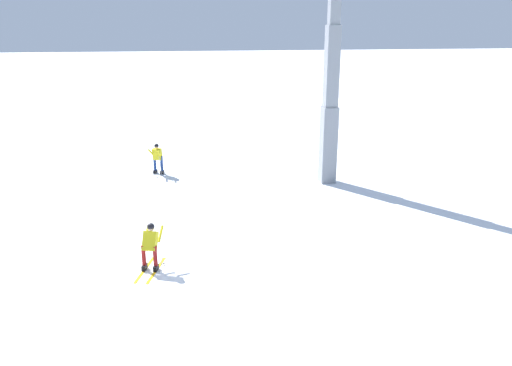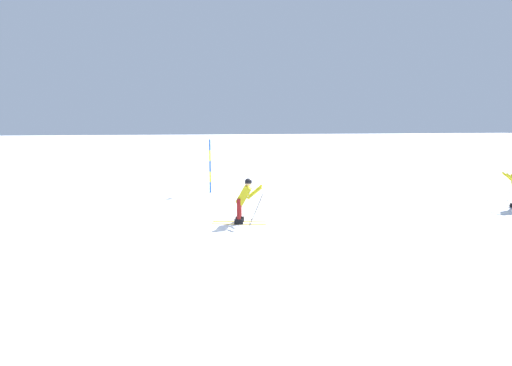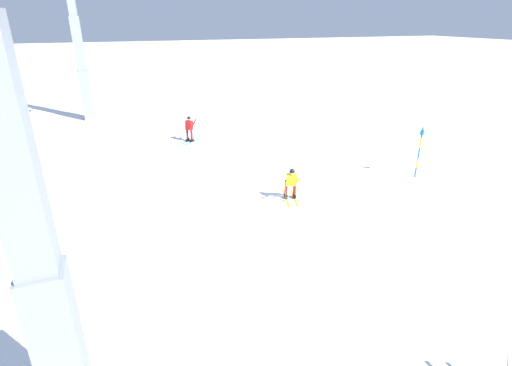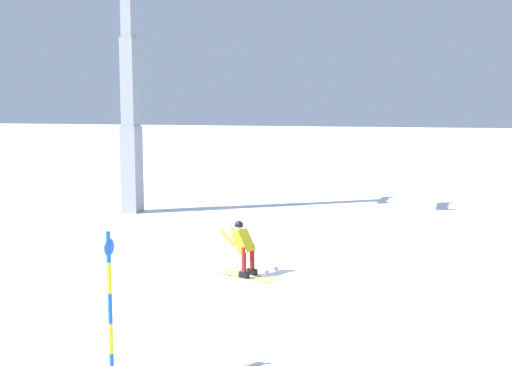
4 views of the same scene
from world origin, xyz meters
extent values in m
plane|color=white|center=(0.00, 0.00, 0.00)|extent=(260.00, 260.00, 0.00)
cube|color=yellow|center=(0.97, 0.11, 0.01)|extent=(1.73, 0.60, 0.01)
cube|color=black|center=(0.97, 0.11, 0.09)|extent=(0.30, 0.19, 0.16)
cylinder|color=maroon|center=(0.97, 0.11, 0.50)|extent=(0.13, 0.13, 0.66)
cube|color=yellow|center=(1.07, 0.46, 0.01)|extent=(1.73, 0.60, 0.01)
cube|color=black|center=(1.07, 0.46, 0.09)|extent=(0.30, 0.19, 0.16)
cylinder|color=maroon|center=(1.07, 0.46, 0.50)|extent=(0.13, 0.13, 0.66)
cube|color=gold|center=(0.88, 0.33, 0.92)|extent=(0.62, 0.55, 0.66)
sphere|color=beige|center=(0.74, 0.37, 1.32)|extent=(0.22, 0.22, 0.22)
sphere|color=black|center=(0.74, 0.37, 1.35)|extent=(0.24, 0.24, 0.24)
cylinder|color=gold|center=(0.46, 0.21, 1.03)|extent=(0.50, 0.22, 0.43)
cylinder|color=gray|center=(0.41, 0.18, 0.44)|extent=(0.48, 0.04, 1.13)
cylinder|color=black|center=(0.57, 0.08, 0.05)|extent=(0.07, 0.07, 0.01)
cylinder|color=gold|center=(0.60, 0.65, 1.03)|extent=(0.50, 0.22, 0.43)
cylinder|color=gray|center=(0.57, 0.71, 0.44)|extent=(0.42, 0.27, 1.13)
cylinder|color=black|center=(0.75, 0.70, 0.05)|extent=(0.07, 0.07, 0.01)
cube|color=gray|center=(-6.98, 8.46, 1.83)|extent=(0.71, 0.71, 3.66)
cube|color=gray|center=(-6.98, 8.46, 5.49)|extent=(0.59, 0.59, 3.66)
cylinder|color=yellow|center=(1.01, -6.49, 0.75)|extent=(0.07, 0.07, 0.50)
cylinder|color=blue|center=(1.01, -6.49, 1.25)|extent=(0.07, 0.07, 0.50)
cylinder|color=yellow|center=(1.01, -6.49, 1.75)|extent=(0.07, 0.07, 0.50)
cylinder|color=blue|center=(1.01, -6.49, 2.25)|extent=(0.07, 0.07, 0.50)
cylinder|color=blue|center=(1.03, -6.49, 2.25)|extent=(0.02, 0.28, 0.28)
camera|label=1|loc=(15.56, 1.26, 7.39)|focal=35.27mm
camera|label=2|loc=(3.88, 14.23, 3.18)|focal=31.34mm
camera|label=3|loc=(-12.79, 7.15, 7.21)|focal=27.41mm
camera|label=4|loc=(6.27, -14.99, 4.44)|focal=44.07mm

